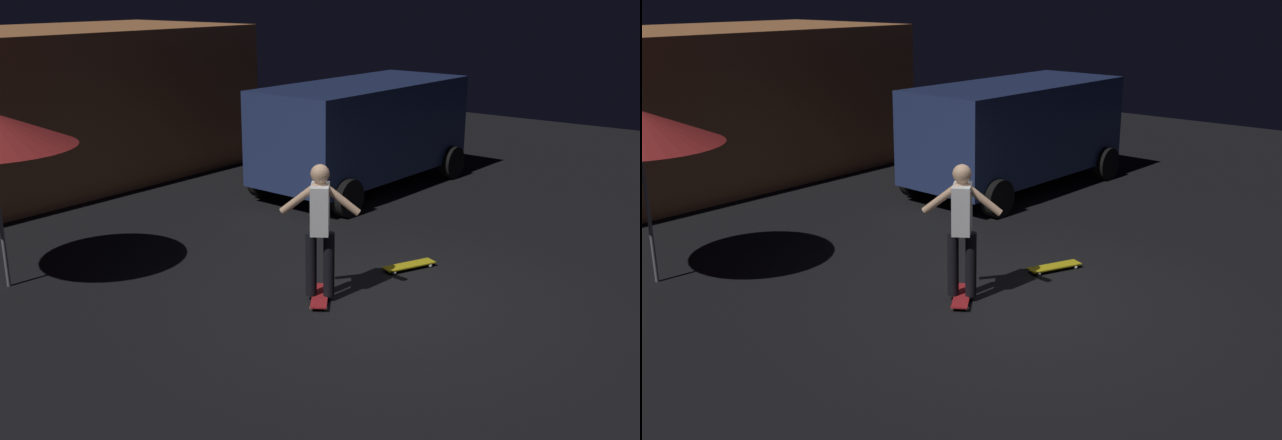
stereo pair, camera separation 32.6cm
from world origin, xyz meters
TOP-DOWN VIEW (x-y plane):
  - ground_plane at (0.00, 0.00)m, footprint 28.00×28.00m
  - parked_van at (4.35, 3.32)m, footprint 4.66×2.32m
  - skateboard_ridden at (-0.56, 0.56)m, footprint 0.76×0.61m
  - skateboard_spare at (1.05, 0.24)m, footprint 0.79×0.50m
  - skater at (-0.56, 0.56)m, footprint 0.63×0.86m

SIDE VIEW (x-z plane):
  - ground_plane at x=0.00m, z-range 0.00..0.00m
  - skateboard_ridden at x=-0.56m, z-range 0.02..0.09m
  - skateboard_spare at x=1.05m, z-range 0.02..0.09m
  - skater at x=-0.56m, z-range 0.20..1.87m
  - parked_van at x=4.35m, z-range 0.15..2.18m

